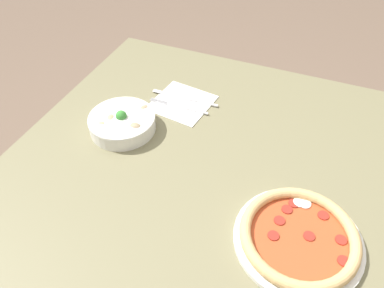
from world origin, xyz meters
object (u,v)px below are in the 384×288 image
bowl (122,122)px  fork (179,107)px  knife (187,99)px  pizza (299,237)px

bowl → fork: bowl is taller
bowl → fork: bearing=-36.2°
bowl → knife: 0.24m
pizza → bowl: (0.18, 0.55, 0.01)m
pizza → fork: pizza is taller
bowl → knife: size_ratio=0.86×
fork → knife: bearing=-99.7°
fork → knife: size_ratio=0.87×
pizza → fork: size_ratio=1.46×
pizza → knife: (0.39, 0.43, -0.01)m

